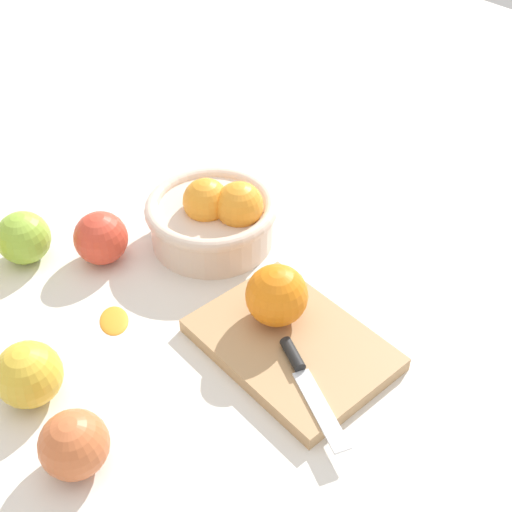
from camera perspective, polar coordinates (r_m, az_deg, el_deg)
ground_plane at (r=0.87m, az=-5.26°, el=-4.98°), size 2.40×2.40×0.00m
bowl at (r=0.95m, az=-3.57°, el=3.37°), size 0.19×0.19×0.11m
cutting_board at (r=0.82m, az=3.02°, el=-7.47°), size 0.23×0.17×0.02m
orange_on_board at (r=0.81m, az=1.76°, el=-3.35°), size 0.08×0.08×0.08m
knife at (r=0.77m, az=4.09°, el=-10.16°), size 0.15×0.07×0.01m
apple_front_left at (r=0.97m, az=-19.06°, el=1.47°), size 0.07×0.07×0.07m
apple_mid_left at (r=0.94m, az=-12.98°, el=1.49°), size 0.07×0.07×0.07m
apple_front_center at (r=0.79m, az=-18.67°, el=-9.47°), size 0.07×0.07×0.07m
apple_front_right at (r=0.72m, az=-15.12°, el=-15.14°), size 0.07×0.07×0.07m
citrus_peel at (r=0.87m, az=-11.94°, el=-5.21°), size 0.06×0.06×0.01m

